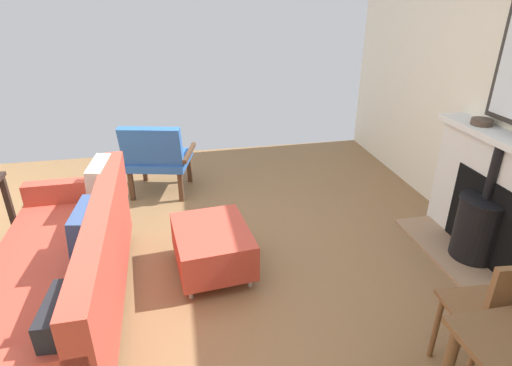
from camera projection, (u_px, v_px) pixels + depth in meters
name	position (u px, v px, depth m)	size (l,w,h in m)	color
ground_plane	(176.00, 284.00, 3.09)	(5.33, 5.60, 0.01)	olive
fireplace	(493.00, 209.00, 3.21)	(0.56, 1.46, 1.01)	#9E7A5B
mantel_bowl_near	(482.00, 121.00, 3.29)	(0.16, 0.16, 0.05)	#47382D
sofa	(65.00, 274.00, 2.64)	(0.85, 1.95, 0.82)	#B2B2B7
ottoman	(212.00, 245.00, 3.15)	(0.61, 0.74, 0.37)	#B2B2B7
armchair_accent	(157.00, 156.00, 4.25)	(0.78, 0.73, 0.80)	#4C3321
dining_chair_near_fireplace	(502.00, 314.00, 2.06)	(0.43, 0.43, 0.88)	brown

